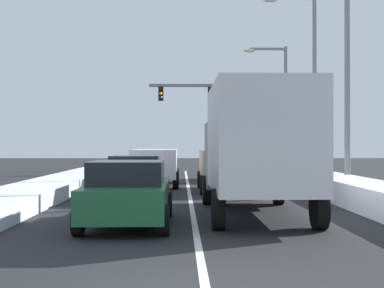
# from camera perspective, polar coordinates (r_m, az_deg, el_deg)

# --- Properties ---
(ground_plane) EXTENTS (120.00, 120.00, 0.00)m
(ground_plane) POSITION_cam_1_polar(r_m,az_deg,el_deg) (20.26, -0.18, -5.41)
(ground_plane) COLOR black
(lane_stripe_between_right_lane_and_center_lane) EXTENTS (0.14, 35.56, 0.01)m
(lane_stripe_between_right_lane_and_center_lane) POSITION_cam_1_polar(r_m,az_deg,el_deg) (23.48, -0.31, -4.66)
(lane_stripe_between_right_lane_and_center_lane) COLOR silver
(lane_stripe_between_right_lane_and_center_lane) RESTS_ON ground
(snow_bank_right_shoulder) EXTENTS (1.65, 35.56, 0.75)m
(snow_bank_right_shoulder) POSITION_cam_1_polar(r_m,az_deg,el_deg) (24.12, 12.41, -3.66)
(snow_bank_right_shoulder) COLOR silver
(snow_bank_right_shoulder) RESTS_ON ground
(snow_bank_left_shoulder) EXTENTS (2.15, 35.56, 0.50)m
(snow_bank_left_shoulder) POSITION_cam_1_polar(r_m,az_deg,el_deg) (23.99, -13.10, -3.98)
(snow_bank_left_shoulder) COLOR silver
(snow_bank_left_shoulder) RESTS_ON ground
(box_truck_right_lane_nearest) EXTENTS (2.53, 7.20, 3.36)m
(box_truck_right_lane_nearest) POSITION_cam_1_polar(r_m,az_deg,el_deg) (15.29, 6.23, -0.02)
(box_truck_right_lane_nearest) COLOR slate
(box_truck_right_lane_nearest) RESTS_ON ground
(suv_tan_right_lane_second) EXTENTS (2.16, 4.90, 1.67)m
(suv_tan_right_lane_second) POSITION_cam_1_polar(r_m,az_deg,el_deg) (23.38, 3.31, -2.20)
(suv_tan_right_lane_second) COLOR #937F60
(suv_tan_right_lane_second) RESTS_ON ground
(sedan_black_right_lane_third) EXTENTS (2.00, 4.50, 1.51)m
(sedan_black_right_lane_third) POSITION_cam_1_polar(r_m,az_deg,el_deg) (30.10, 2.99, -2.20)
(sedan_black_right_lane_third) COLOR black
(sedan_black_right_lane_third) RESTS_ON ground
(sedan_green_center_lane_nearest) EXTENTS (2.00, 4.50, 1.51)m
(sedan_green_center_lane_nearest) POSITION_cam_1_polar(r_m,az_deg,el_deg) (13.58, -6.34, -4.82)
(sedan_green_center_lane_nearest) COLOR #1E5633
(sedan_green_center_lane_nearest) RESTS_ON ground
(sedan_silver_center_lane_second) EXTENTS (2.00, 4.50, 1.51)m
(sedan_silver_center_lane_second) POSITION_cam_1_polar(r_m,az_deg,el_deg) (20.13, -5.57, -3.27)
(sedan_silver_center_lane_second) COLOR #B7BABF
(sedan_silver_center_lane_second) RESTS_ON ground
(suv_white_center_lane_third) EXTENTS (2.16, 4.90, 1.67)m
(suv_white_center_lane_third) POSITION_cam_1_polar(r_m,az_deg,el_deg) (26.28, -3.67, -1.96)
(suv_white_center_lane_third) COLOR silver
(suv_white_center_lane_third) RESTS_ON ground
(traffic_light_gantry) EXTENTS (7.54, 0.47, 6.20)m
(traffic_light_gantry) POSITION_cam_1_polar(r_m,az_deg,el_deg) (39.75, 3.08, 3.70)
(traffic_light_gantry) COLOR slate
(traffic_light_gantry) RESTS_ON ground
(street_lamp_right_near) EXTENTS (2.66, 0.36, 7.81)m
(street_lamp_right_near) POSITION_cam_1_polar(r_m,az_deg,el_deg) (22.76, 14.19, 7.03)
(street_lamp_right_near) COLOR gray
(street_lamp_right_near) RESTS_ON ground
(street_lamp_right_mid) EXTENTS (2.66, 0.36, 9.26)m
(street_lamp_right_mid) POSITION_cam_1_polar(r_m,az_deg,el_deg) (29.16, 11.40, 6.98)
(street_lamp_right_mid) COLOR gray
(street_lamp_right_mid) RESTS_ON ground
(street_lamp_right_far) EXTENTS (2.66, 0.36, 7.82)m
(street_lamp_right_far) POSITION_cam_1_polar(r_m,az_deg,el_deg) (35.34, 8.66, 4.52)
(street_lamp_right_far) COLOR gray
(street_lamp_right_far) RESTS_ON ground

